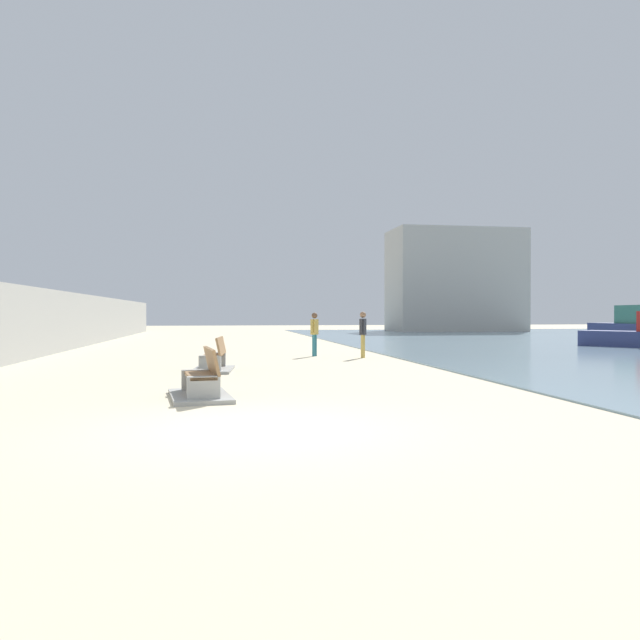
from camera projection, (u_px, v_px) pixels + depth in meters
The scene contains 8 objects.
ground_plane at pixel (230, 352), 26.50m from camera, with size 120.00×120.00×0.00m, color beige.
seawall at pixel (46, 322), 25.27m from camera, with size 0.80×64.00×2.63m, color #9E9E99.
bench_near at pixel (201, 386), 12.01m from camera, with size 1.35×2.22×0.98m.
bench_far at pixel (214, 363), 17.65m from camera, with size 1.31×2.20×0.98m.
person_walking at pixel (363, 331), 22.93m from camera, with size 0.32×0.47×1.73m.
person_standing at pixel (315, 331), 23.83m from camera, with size 0.36×0.44×1.69m.
boat_nearest at pixel (628, 326), 40.09m from camera, with size 1.78×6.62×2.16m.
harbor_building at pixel (455, 281), 57.56m from camera, with size 12.00×6.00×9.46m, color #ADAAA3.
Camera 1 is at (-0.49, -8.76, 1.65)m, focal length 34.55 mm.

